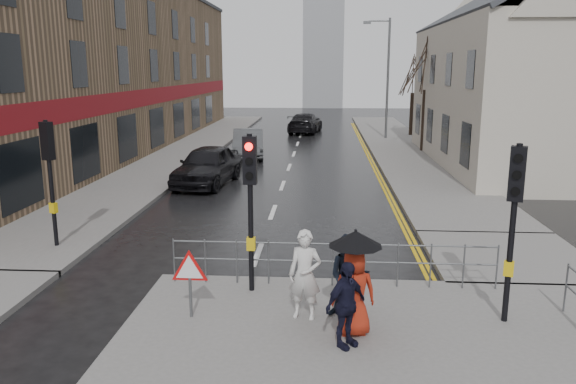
# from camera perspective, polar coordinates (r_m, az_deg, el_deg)

# --- Properties ---
(ground) EXTENTS (120.00, 120.00, 0.00)m
(ground) POSITION_cam_1_polar(r_m,az_deg,el_deg) (12.28, -4.76, -10.82)
(ground) COLOR black
(ground) RESTS_ON ground
(left_pavement) EXTENTS (4.00, 44.00, 0.14)m
(left_pavement) POSITION_cam_1_polar(r_m,az_deg,el_deg) (35.45, -9.80, 4.52)
(left_pavement) COLOR #605E5B
(left_pavement) RESTS_ON ground
(right_pavement) EXTENTS (4.00, 40.00, 0.14)m
(right_pavement) POSITION_cam_1_polar(r_m,az_deg,el_deg) (36.78, 11.14, 4.75)
(right_pavement) COLOR #605E5B
(right_pavement) RESTS_ON ground
(pavement_bridge_right) EXTENTS (4.00, 4.20, 0.14)m
(pavement_bridge_right) POSITION_cam_1_polar(r_m,az_deg,el_deg) (15.69, 21.35, -6.15)
(pavement_bridge_right) COLOR #605E5B
(pavement_bridge_right) RESTS_ON ground
(building_left_terrace) EXTENTS (8.00, 42.00, 10.00)m
(building_left_terrace) POSITION_cam_1_polar(r_m,az_deg,el_deg) (35.88, -19.25, 12.01)
(building_left_terrace) COLOR #937354
(building_left_terrace) RESTS_ON ground
(building_right_cream) EXTENTS (9.00, 16.40, 10.10)m
(building_right_cream) POSITION_cam_1_polar(r_m,az_deg,el_deg) (30.92, 23.57, 11.31)
(building_right_cream) COLOR #B2A99B
(building_right_cream) RESTS_ON ground
(church_tower) EXTENTS (5.00, 5.00, 18.00)m
(church_tower) POSITION_cam_1_polar(r_m,az_deg,el_deg) (73.28, 3.62, 15.66)
(church_tower) COLOR gray
(church_tower) RESTS_ON ground
(traffic_signal_near_left) EXTENTS (0.28, 0.27, 3.40)m
(traffic_signal_near_left) POSITION_cam_1_polar(r_m,az_deg,el_deg) (11.70, -3.86, 0.66)
(traffic_signal_near_left) COLOR black
(traffic_signal_near_left) RESTS_ON near_pavement
(traffic_signal_near_right) EXTENTS (0.34, 0.33, 3.40)m
(traffic_signal_near_right) POSITION_cam_1_polar(r_m,az_deg,el_deg) (11.00, 22.03, -1.00)
(traffic_signal_near_right) COLOR black
(traffic_signal_near_right) RESTS_ON near_pavement
(traffic_signal_far_left) EXTENTS (0.34, 0.33, 3.40)m
(traffic_signal_far_left) POSITION_cam_1_polar(r_m,az_deg,el_deg) (16.07, -23.10, 2.91)
(traffic_signal_far_left) COLOR black
(traffic_signal_far_left) RESTS_ON left_pavement
(guard_railing_front) EXTENTS (7.14, 0.04, 1.00)m
(guard_railing_front) POSITION_cam_1_polar(r_m,az_deg,el_deg) (12.42, 4.57, -6.31)
(guard_railing_front) COLOR #595B5E
(guard_railing_front) RESTS_ON near_pavement
(warning_sign) EXTENTS (0.80, 0.07, 1.35)m
(warning_sign) POSITION_cam_1_polar(r_m,az_deg,el_deg) (10.94, -9.97, -8.07)
(warning_sign) COLOR #595B5E
(warning_sign) RESTS_ON near_pavement
(street_lamp) EXTENTS (1.83, 0.25, 8.00)m
(street_lamp) POSITION_cam_1_polar(r_m,az_deg,el_deg) (39.37, 9.86, 12.06)
(street_lamp) COLOR #595B5E
(street_lamp) RESTS_ON right_pavement
(tree_near) EXTENTS (2.40, 2.40, 6.58)m
(tree_near) POSITION_cam_1_polar(r_m,az_deg,el_deg) (33.66, 13.90, 12.59)
(tree_near) COLOR #2F221A
(tree_near) RESTS_ON right_pavement
(tree_far) EXTENTS (2.40, 2.40, 5.64)m
(tree_far) POSITION_cam_1_polar(r_m,az_deg,el_deg) (41.64, 12.60, 11.57)
(tree_far) COLOR #2F221A
(tree_far) RESTS_ON right_pavement
(pedestrian_a) EXTENTS (0.71, 0.54, 1.74)m
(pedestrian_a) POSITION_cam_1_polar(r_m,az_deg,el_deg) (10.77, 1.73, -8.40)
(pedestrian_a) COLOR silver
(pedestrian_a) RESTS_ON near_pavement
(pedestrian_b) EXTENTS (0.89, 0.74, 1.65)m
(pedestrian_b) POSITION_cam_1_polar(r_m,az_deg,el_deg) (10.87, 6.23, -8.55)
(pedestrian_b) COLOR black
(pedestrian_b) RESTS_ON near_pavement
(pedestrian_with_umbrella) EXTENTS (0.96, 0.96, 1.94)m
(pedestrian_with_umbrella) POSITION_cam_1_polar(r_m,az_deg,el_deg) (10.11, 6.77, -8.58)
(pedestrian_with_umbrella) COLOR #A42613
(pedestrian_with_umbrella) RESTS_ON near_pavement
(pedestrian_d) EXTENTS (0.91, 0.89, 1.53)m
(pedestrian_d) POSITION_cam_1_polar(r_m,az_deg,el_deg) (9.79, 5.88, -11.33)
(pedestrian_d) COLOR black
(pedestrian_d) RESTS_ON near_pavement
(car_parked) EXTENTS (2.58, 5.09, 1.66)m
(car_parked) POSITION_cam_1_polar(r_m,az_deg,el_deg) (24.01, -8.20, 2.69)
(car_parked) COLOR black
(car_parked) RESTS_ON ground
(car_mid) EXTENTS (2.20, 4.84, 1.54)m
(car_mid) POSITION_cam_1_polar(r_m,az_deg,el_deg) (31.50, -4.07, 4.98)
(car_mid) COLOR #444649
(car_mid) RESTS_ON ground
(car_far) EXTENTS (2.76, 5.44, 1.51)m
(car_far) POSITION_cam_1_polar(r_m,az_deg,el_deg) (43.35, 1.76, 7.02)
(car_far) COLOR black
(car_far) RESTS_ON ground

